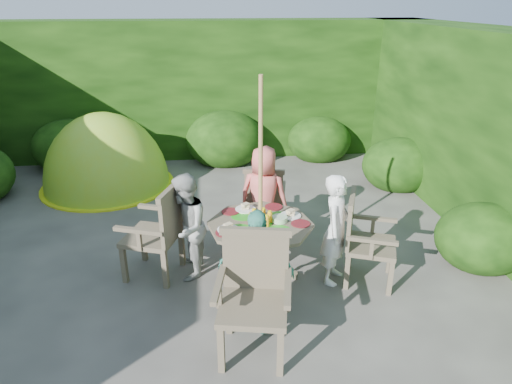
{
  "coord_description": "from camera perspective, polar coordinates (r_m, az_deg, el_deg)",
  "views": [
    {
      "loc": [
        0.24,
        -4.87,
        2.84
      ],
      "look_at": [
        0.77,
        -0.21,
        0.85
      ],
      "focal_mm": 32.0,
      "sensor_mm": 36.0,
      "label": 1
    }
  ],
  "objects": [
    {
      "name": "garden_chair_back",
      "position": [
        5.9,
        1.06,
        -0.76
      ],
      "size": [
        0.61,
        0.56,
        0.87
      ],
      "rotation": [
        0.0,
        0.0,
        2.93
      ],
      "color": "#473E2E",
      "rests_on": "ground"
    },
    {
      "name": "dome_tent",
      "position": [
        7.9,
        -17.96,
        0.75
      ],
      "size": [
        2.17,
        2.17,
        2.42
      ],
      "rotation": [
        0.0,
        0.0,
        -0.09
      ],
      "color": "#9BBE24",
      "rests_on": "ground"
    },
    {
      "name": "child_back",
      "position": [
        5.56,
        0.96,
        -0.52
      ],
      "size": [
        0.72,
        0.6,
        1.25
      ],
      "primitive_type": "imported",
      "rotation": [
        0.0,
        0.0,
        2.76
      ],
      "color": "#DC625A",
      "rests_on": "ground"
    },
    {
      "name": "ground",
      "position": [
        5.64,
        -8.15,
        -7.51
      ],
      "size": [
        60.0,
        60.0,
        0.0
      ],
      "primitive_type": "plane",
      "color": "#423F3B",
      "rests_on": "ground"
    },
    {
      "name": "garden_chair_left",
      "position": [
        5.03,
        -12.03,
        -4.75
      ],
      "size": [
        0.71,
        0.76,
        1.02
      ],
      "rotation": [
        0.0,
        0.0,
        -1.91
      ],
      "color": "#473E2E",
      "rests_on": "ground"
    },
    {
      "name": "child_right",
      "position": [
        4.87,
        10.01,
        -4.65
      ],
      "size": [
        0.47,
        0.53,
        1.22
      ],
      "primitive_type": "imported",
      "rotation": [
        0.0,
        0.0,
        1.07
      ],
      "color": "white",
      "rests_on": "ground"
    },
    {
      "name": "parasol_pole",
      "position": [
        4.64,
        0.57,
        0.93
      ],
      "size": [
        0.05,
        0.05,
        2.2
      ],
      "primitive_type": "cylinder",
      "rotation": [
        0.0,
        0.0,
        -0.17
      ],
      "color": "olive",
      "rests_on": "ground"
    },
    {
      "name": "garden_chair_front",
      "position": [
        3.94,
        -0.25,
        -12.5
      ],
      "size": [
        0.71,
        0.66,
        1.03
      ],
      "rotation": [
        0.0,
        0.0,
        -0.2
      ],
      "color": "#473E2E",
      "rests_on": "ground"
    },
    {
      "name": "garden_chair_right",
      "position": [
        4.98,
        13.32,
        -5.65
      ],
      "size": [
        0.67,
        0.71,
        0.95
      ],
      "rotation": [
        0.0,
        0.0,
        1.2
      ],
      "color": "#473E2E",
      "rests_on": "ground"
    },
    {
      "name": "patio_table",
      "position": [
        4.87,
        0.59,
        -5.0
      ],
      "size": [
        1.32,
        1.32,
        0.79
      ],
      "rotation": [
        0.0,
        0.0,
        -0.17
      ],
      "color": "#473E2E",
      "rests_on": "ground"
    },
    {
      "name": "child_left",
      "position": [
        4.95,
        -8.77,
        -4.36
      ],
      "size": [
        0.49,
        0.61,
        1.18
      ],
      "primitive_type": "imported",
      "rotation": [
        0.0,
        0.0,
        -1.65
      ],
      "color": "#A9AAA4",
      "rests_on": "ground"
    },
    {
      "name": "child_front",
      "position": [
        4.16,
        -0.02,
        -9.71
      ],
      "size": [
        0.75,
        0.49,
        1.19
      ],
      "primitive_type": "imported",
      "rotation": [
        0.0,
        0.0,
        -0.31
      ],
      "color": "#49AB93",
      "rests_on": "ground"
    },
    {
      "name": "hedge_enclosure",
      "position": [
        6.41,
        -8.58,
        8.35
      ],
      "size": [
        9.0,
        9.0,
        2.5
      ],
      "color": "black",
      "rests_on": "ground"
    }
  ]
}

